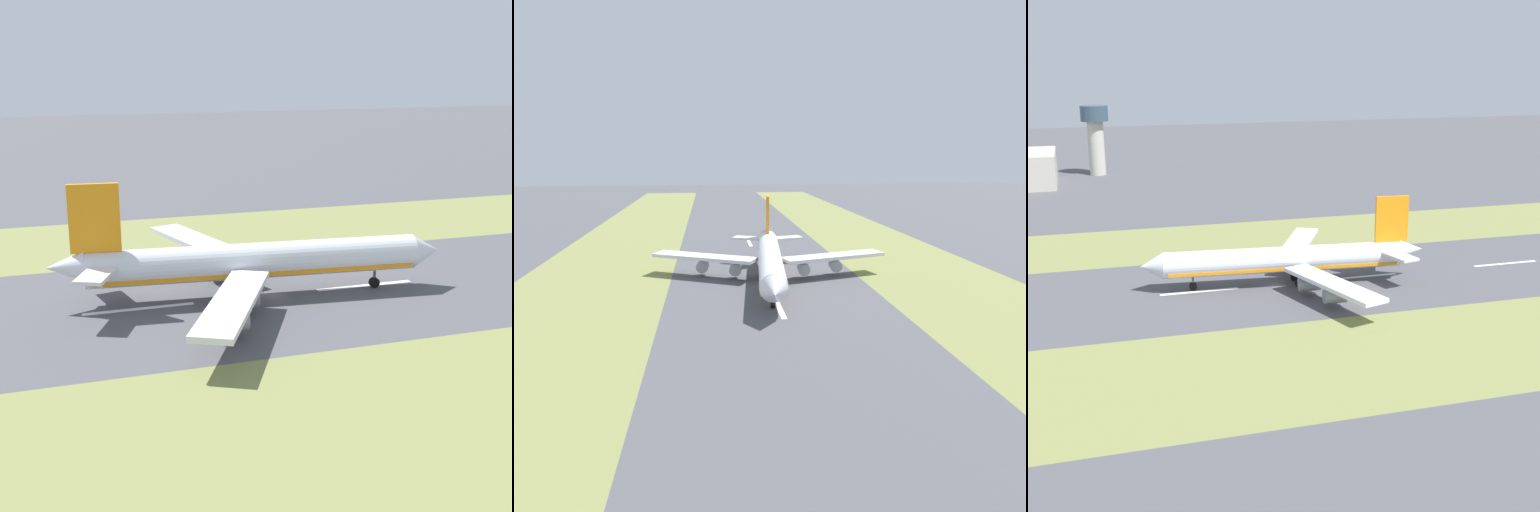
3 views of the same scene
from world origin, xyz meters
The scene contains 6 objects.
ground_plane centered at (0.00, 0.00, 0.00)m, with size 800.00×800.00×0.00m, color #4C4C51.
grass_median_west centered at (-45.00, 0.00, 0.00)m, with size 40.00×600.00×0.01m, color olive.
grass_median_east centered at (45.00, 0.00, 0.00)m, with size 40.00×600.00×0.01m, color olive.
centreline_dash_mid centered at (0.00, -22.52, 0.01)m, with size 1.20×18.00×0.01m, color silver.
centreline_dash_far centered at (0.00, 17.48, 0.01)m, with size 1.20×18.00×0.01m, color silver.
airplane_main_jet centered at (-0.74, -4.41, 6.02)m, with size 63.86×67.22×20.20m.
Camera 1 is at (108.68, -37.32, 39.25)m, focal length 50.00 mm.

